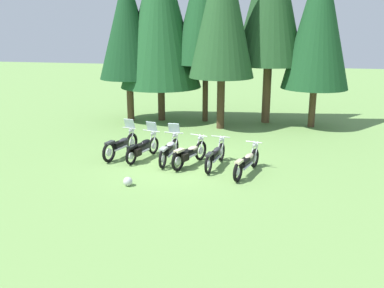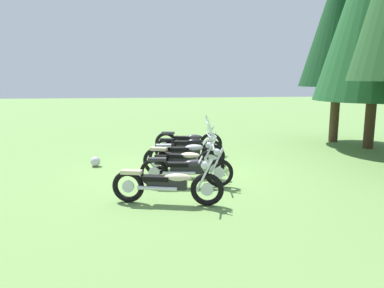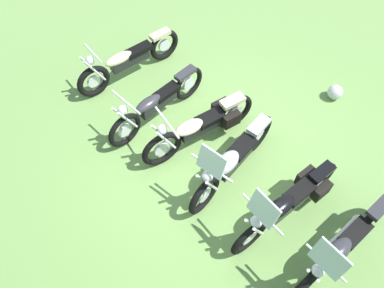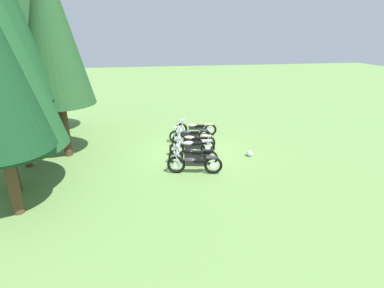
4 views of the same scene
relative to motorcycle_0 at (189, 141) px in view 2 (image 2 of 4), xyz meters
The scene contains 9 objects.
ground_plane 2.51m from the motorcycle_0, ahead, with size 80.00×80.00×0.00m, color #6B934C.
motorcycle_0 is the anchor object (origin of this frame).
motorcycle_1 0.94m from the motorcycle_0, ahead, with size 0.96×2.20×1.35m.
motorcycle_2 2.05m from the motorcycle_0, ahead, with size 0.75×2.25×1.37m.
motorcycle_3 2.91m from the motorcycle_0, 10.90° to the right, with size 1.05×2.16×1.03m.
motorcycle_4 3.86m from the motorcycle_0, ahead, with size 0.72×2.28×1.00m.
motorcycle_5 5.12m from the motorcycle_0, 11.76° to the right, with size 0.84×2.34×1.00m.
pine_tree_0 8.00m from the motorcycle_0, 106.71° to the left, with size 3.05×3.05×7.81m.
dropped_helmet 3.33m from the motorcycle_0, 65.38° to the right, with size 0.30×0.30×0.30m, color silver.
Camera 2 is at (10.04, -1.11, 2.63)m, focal length 34.47 mm.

